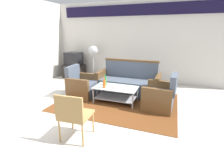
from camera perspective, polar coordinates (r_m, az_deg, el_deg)
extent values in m
plane|color=beige|center=(3.68, -1.26, -13.16)|extent=(14.00, 14.00, 0.00)
cube|color=silver|center=(6.19, 9.31, 11.99)|extent=(6.52, 0.12, 2.80)
cube|color=#191433|center=(6.13, 9.60, 21.98)|extent=(5.76, 0.08, 0.36)
cube|color=brown|center=(4.44, 1.76, -7.84)|extent=(2.95, 2.23, 0.01)
cube|color=#4C5666|center=(4.94, 5.35, -2.77)|extent=(1.61, 0.72, 0.42)
cube|color=#4C5666|center=(5.12, 6.46, 3.08)|extent=(1.60, 0.16, 0.48)
cube|color=brown|center=(4.76, 15.15, -2.70)|extent=(0.13, 0.70, 0.62)
cube|color=brown|center=(5.18, -3.58, -0.67)|extent=(0.13, 0.70, 0.62)
cube|color=brown|center=(5.06, 6.56, 6.07)|extent=(1.64, 0.12, 0.06)
cube|color=#4C5666|center=(4.81, -9.69, -3.56)|extent=(0.68, 0.62, 0.40)
cube|color=#4C5666|center=(4.84, -13.16, 1.63)|extent=(0.14, 0.60, 0.45)
cube|color=brown|center=(5.06, -7.99, -1.44)|extent=(0.66, 0.12, 0.58)
cube|color=brown|center=(4.51, -11.70, -3.77)|extent=(0.66, 0.12, 0.58)
cube|color=#4C5666|center=(4.18, 15.35, -6.93)|extent=(0.70, 0.64, 0.40)
cube|color=#4C5666|center=(4.01, 20.15, -1.85)|extent=(0.16, 0.61, 0.45)
cube|color=brown|center=(3.84, 14.64, -7.46)|extent=(0.67, 0.15, 0.58)
cube|color=brown|center=(4.45, 16.12, -4.33)|extent=(0.67, 0.15, 0.58)
cube|color=silver|center=(4.29, 1.26, -3.01)|extent=(1.10, 0.60, 0.02)
cube|color=#9E9EA5|center=(4.38, 1.24, -6.39)|extent=(1.00, 0.52, 0.02)
cylinder|color=#9E9EA5|center=(4.76, -3.55, -3.58)|extent=(0.04, 0.04, 0.40)
cylinder|color=#9E9EA5|center=(4.47, 8.57, -5.04)|extent=(0.04, 0.04, 0.40)
cylinder|color=#9E9EA5|center=(4.32, -6.34, -5.70)|extent=(0.04, 0.04, 0.40)
cylinder|color=#9E9EA5|center=(3.99, 7.01, -7.55)|extent=(0.04, 0.04, 0.40)
cylinder|color=#2D8C38|center=(4.42, -2.27, -0.92)|extent=(0.07, 0.07, 0.21)
cylinder|color=#2D8C38|center=(4.38, -2.29, 0.94)|extent=(0.03, 0.03, 0.09)
cylinder|color=#D85919|center=(4.22, -2.65, -1.92)|extent=(0.07, 0.07, 0.19)
cylinder|color=#D85919|center=(4.18, -2.67, -0.18)|extent=(0.03, 0.03, 0.08)
cylinder|color=silver|center=(4.18, 0.80, -2.70)|extent=(0.08, 0.08, 0.10)
cube|color=black|center=(6.80, -12.63, 2.41)|extent=(0.80, 0.50, 0.52)
cube|color=black|center=(6.71, -12.88, 6.57)|extent=(0.65, 0.52, 0.48)
cube|color=black|center=(6.88, -11.66, 6.86)|extent=(0.51, 0.08, 0.36)
cylinder|color=#2D2D33|center=(6.51, -6.17, -0.12)|extent=(0.32, 0.32, 0.03)
cylinder|color=#B2B2B7|center=(6.39, -6.30, 4.11)|extent=(0.03, 0.03, 0.95)
sphere|color=#B2B2B7|center=(6.30, -6.46, 9.31)|extent=(0.36, 0.36, 0.36)
cube|color=#AD844C|center=(2.96, -11.96, -11.94)|extent=(0.51, 0.51, 0.04)
cube|color=#AD844C|center=(2.70, -14.46, -9.78)|extent=(0.48, 0.07, 0.40)
cylinder|color=#AD844C|center=(3.32, -13.27, -12.98)|extent=(0.03, 0.03, 0.42)
cylinder|color=#AD844C|center=(3.15, -6.39, -14.31)|extent=(0.03, 0.03, 0.42)
cylinder|color=#AD844C|center=(3.01, -17.36, -16.46)|extent=(0.03, 0.03, 0.42)
cylinder|color=#AD844C|center=(2.82, -9.87, -18.29)|extent=(0.03, 0.03, 0.42)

